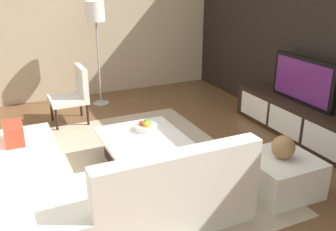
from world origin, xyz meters
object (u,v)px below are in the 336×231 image
at_px(coffee_table, 144,151).
at_px(ottoman, 280,174).
at_px(accent_chair_near, 74,92).
at_px(media_console, 298,119).
at_px(decorative_ball, 283,147).
at_px(sectional_couch, 76,187).
at_px(floor_lamp, 96,19).
at_px(fruit_bowl, 146,126).
at_px(television, 303,81).

relative_size(coffee_table, ottoman, 1.53).
bearing_deg(accent_chair_near, media_console, 45.43).
distance_m(media_console, decorative_ball, 1.61).
xyz_separation_m(coffee_table, accent_chair_near, (-1.77, -0.44, 0.28)).
relative_size(accent_chair_near, decorative_ball, 3.55).
distance_m(sectional_couch, floor_lamp, 3.43).
bearing_deg(sectional_couch, fruit_bowl, 126.86).
distance_m(accent_chair_near, decorative_ball, 3.29).
height_order(ottoman, fruit_bowl, fruit_bowl).
bearing_deg(television, floor_lamp, -139.42).
distance_m(accent_chair_near, fruit_bowl, 1.68).
relative_size(media_console, coffee_table, 2.07).
xyz_separation_m(media_console, television, (0.00, 0.00, 0.57)).
bearing_deg(fruit_bowl, television, 82.76).
bearing_deg(sectional_couch, accent_chair_near, 167.85).
bearing_deg(floor_lamp, fruit_bowl, -1.07).
height_order(ottoman, decorative_ball, decorative_ball).
xyz_separation_m(television, sectional_couch, (0.51, -3.25, -0.53)).
bearing_deg(ottoman, floor_lamp, -164.92).
height_order(coffee_table, floor_lamp, floor_lamp).
xyz_separation_m(sectional_couch, floor_lamp, (-3.02, 1.09, 1.19)).
xyz_separation_m(television, floor_lamp, (-2.52, -2.16, 0.65)).
bearing_deg(television, accent_chair_near, -124.38).
height_order(sectional_couch, fruit_bowl, sectional_couch).
bearing_deg(fruit_bowl, decorative_ball, 37.18).
bearing_deg(television, sectional_couch, -81.12).
bearing_deg(media_console, coffee_table, -92.49).
xyz_separation_m(ottoman, fruit_bowl, (-1.32, -1.00, 0.23)).
bearing_deg(sectional_couch, coffee_table, 122.60).
bearing_deg(coffee_table, fruit_bowl, 150.98).
distance_m(television, decorative_ball, 1.61).
xyz_separation_m(media_console, ottoman, (1.04, -1.20, -0.05)).
bearing_deg(ottoman, media_console, 130.97).
bearing_deg(fruit_bowl, sectional_couch, -53.14).
bearing_deg(media_console, fruit_bowl, -97.24).
bearing_deg(decorative_ball, accent_chair_near, -152.16).
height_order(floor_lamp, fruit_bowl, floor_lamp).
xyz_separation_m(accent_chair_near, fruit_bowl, (1.59, 0.54, -0.06)).
xyz_separation_m(accent_chair_near, decorative_ball, (2.91, 1.54, 0.04)).
bearing_deg(floor_lamp, accent_chair_near, -41.82).
relative_size(coffee_table, floor_lamp, 0.61).
xyz_separation_m(accent_chair_near, ottoman, (2.91, 1.54, -0.29)).
distance_m(coffee_table, accent_chair_near, 1.85).
bearing_deg(coffee_table, decorative_ball, 43.98).
bearing_deg(coffee_table, television, 87.51).
height_order(television, floor_lamp, floor_lamp).
bearing_deg(ottoman, television, 130.96).
xyz_separation_m(television, coffee_table, (-0.10, -2.30, -0.62)).
relative_size(media_console, television, 2.01).
bearing_deg(fruit_bowl, media_console, 82.76).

